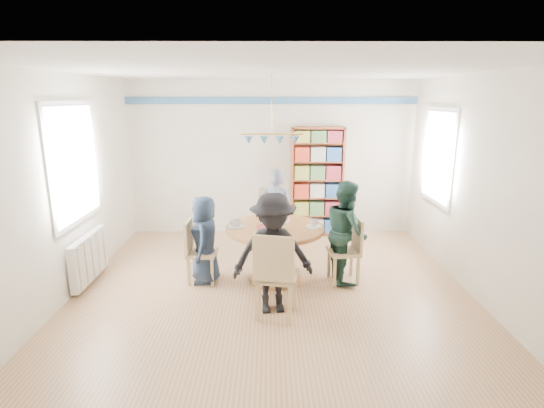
{
  "coord_description": "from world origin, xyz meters",
  "views": [
    {
      "loc": [
        -0.03,
        -4.96,
        2.4
      ],
      "look_at": [
        0.0,
        0.4,
        1.05
      ],
      "focal_mm": 28.0,
      "sensor_mm": 36.0,
      "label": 1
    }
  ],
  "objects_px": {
    "person_right": "(346,231)",
    "chair_right": "(349,247)",
    "dining_table": "(275,241)",
    "bookshelf": "(317,183)",
    "person_left": "(205,240)",
    "person_near": "(273,254)",
    "chair_left": "(197,248)",
    "chair_near": "(275,272)",
    "radiator": "(89,257)",
    "chair_far": "(274,218)",
    "person_far": "(276,213)"
  },
  "relations": [
    {
      "from": "person_right",
      "to": "chair_right",
      "type": "bearing_deg",
      "value": -143.73
    },
    {
      "from": "dining_table",
      "to": "bookshelf",
      "type": "distance_m",
      "value": 2.16
    },
    {
      "from": "bookshelf",
      "to": "person_left",
      "type": "bearing_deg",
      "value": -129.99
    },
    {
      "from": "chair_right",
      "to": "person_right",
      "type": "xyz_separation_m",
      "value": [
        -0.04,
        0.04,
        0.2
      ]
    },
    {
      "from": "person_right",
      "to": "person_near",
      "type": "relative_size",
      "value": 0.98
    },
    {
      "from": "chair_left",
      "to": "person_near",
      "type": "height_order",
      "value": "person_near"
    },
    {
      "from": "chair_near",
      "to": "radiator",
      "type": "bearing_deg",
      "value": 158.36
    },
    {
      "from": "chair_far",
      "to": "person_near",
      "type": "bearing_deg",
      "value": -91.09
    },
    {
      "from": "person_far",
      "to": "person_near",
      "type": "xyz_separation_m",
      "value": [
        -0.07,
        -1.76,
        0.01
      ]
    },
    {
      "from": "person_near",
      "to": "person_right",
      "type": "bearing_deg",
      "value": 33.66
    },
    {
      "from": "dining_table",
      "to": "chair_left",
      "type": "height_order",
      "value": "chair_left"
    },
    {
      "from": "chair_right",
      "to": "person_far",
      "type": "relative_size",
      "value": 0.63
    },
    {
      "from": "chair_right",
      "to": "person_left",
      "type": "relative_size",
      "value": 0.75
    },
    {
      "from": "bookshelf",
      "to": "person_right",
      "type": "bearing_deg",
      "value": -84.63
    },
    {
      "from": "radiator",
      "to": "person_far",
      "type": "relative_size",
      "value": 0.72
    },
    {
      "from": "chair_left",
      "to": "person_near",
      "type": "distance_m",
      "value": 1.31
    },
    {
      "from": "person_right",
      "to": "person_left",
      "type": "bearing_deg",
      "value": 85.46
    },
    {
      "from": "person_near",
      "to": "bookshelf",
      "type": "bearing_deg",
      "value": 66.4
    },
    {
      "from": "bookshelf",
      "to": "chair_near",
      "type": "bearing_deg",
      "value": -104.34
    },
    {
      "from": "person_right",
      "to": "bookshelf",
      "type": "xyz_separation_m",
      "value": [
        -0.18,
        1.96,
        0.26
      ]
    },
    {
      "from": "chair_far",
      "to": "person_near",
      "type": "xyz_separation_m",
      "value": [
        -0.04,
        -1.9,
        0.13
      ]
    },
    {
      "from": "chair_left",
      "to": "bookshelf",
      "type": "height_order",
      "value": "bookshelf"
    },
    {
      "from": "person_left",
      "to": "person_right",
      "type": "height_order",
      "value": "person_right"
    },
    {
      "from": "chair_right",
      "to": "person_far",
      "type": "bearing_deg",
      "value": 135.45
    },
    {
      "from": "dining_table",
      "to": "person_far",
      "type": "bearing_deg",
      "value": 87.92
    },
    {
      "from": "chair_right",
      "to": "person_far",
      "type": "distance_m",
      "value": 1.35
    },
    {
      "from": "person_far",
      "to": "person_right",
      "type": "bearing_deg",
      "value": 151.92
    },
    {
      "from": "chair_near",
      "to": "person_right",
      "type": "bearing_deg",
      "value": 47.7
    },
    {
      "from": "bookshelf",
      "to": "chair_far",
      "type": "bearing_deg",
      "value": -129.12
    },
    {
      "from": "person_right",
      "to": "bookshelf",
      "type": "relative_size",
      "value": 0.71
    },
    {
      "from": "dining_table",
      "to": "person_far",
      "type": "xyz_separation_m",
      "value": [
        0.03,
        0.91,
        0.13
      ]
    },
    {
      "from": "person_right",
      "to": "bookshelf",
      "type": "bearing_deg",
      "value": -0.64
    },
    {
      "from": "radiator",
      "to": "chair_far",
      "type": "xyz_separation_m",
      "value": [
        2.46,
        1.11,
        0.22
      ]
    },
    {
      "from": "radiator",
      "to": "person_near",
      "type": "xyz_separation_m",
      "value": [
        2.42,
        -0.79,
        0.35
      ]
    },
    {
      "from": "person_right",
      "to": "person_far",
      "type": "bearing_deg",
      "value": 39.58
    },
    {
      "from": "person_left",
      "to": "bookshelf",
      "type": "height_order",
      "value": "bookshelf"
    },
    {
      "from": "dining_table",
      "to": "chair_near",
      "type": "xyz_separation_m",
      "value": [
        -0.01,
        -1.03,
        -0.0
      ]
    },
    {
      "from": "dining_table",
      "to": "person_near",
      "type": "distance_m",
      "value": 0.86
    },
    {
      "from": "person_left",
      "to": "bookshelf",
      "type": "xyz_separation_m",
      "value": [
        1.69,
        2.01,
        0.36
      ]
    },
    {
      "from": "person_left",
      "to": "bookshelf",
      "type": "distance_m",
      "value": 2.65
    },
    {
      "from": "chair_left",
      "to": "person_near",
      "type": "relative_size",
      "value": 0.61
    },
    {
      "from": "person_right",
      "to": "dining_table",
      "type": "bearing_deg",
      "value": 85.11
    },
    {
      "from": "radiator",
      "to": "person_right",
      "type": "height_order",
      "value": "person_right"
    },
    {
      "from": "chair_far",
      "to": "person_right",
      "type": "distance_m",
      "value": 1.4
    },
    {
      "from": "dining_table",
      "to": "chair_near",
      "type": "distance_m",
      "value": 1.03
    },
    {
      "from": "chair_far",
      "to": "person_far",
      "type": "xyz_separation_m",
      "value": [
        0.03,
        -0.14,
        0.12
      ]
    },
    {
      "from": "radiator",
      "to": "person_far",
      "type": "distance_m",
      "value": 2.69
    },
    {
      "from": "chair_left",
      "to": "person_far",
      "type": "distance_m",
      "value": 1.45
    },
    {
      "from": "person_right",
      "to": "person_near",
      "type": "bearing_deg",
      "value": 125.57
    },
    {
      "from": "person_left",
      "to": "person_far",
      "type": "bearing_deg",
      "value": 131.68
    }
  ]
}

